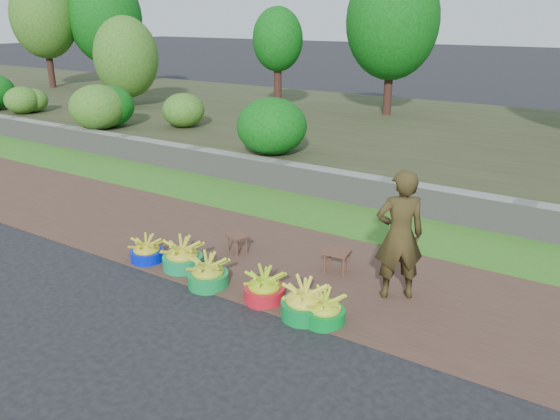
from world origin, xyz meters
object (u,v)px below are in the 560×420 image
Objects in this scene: basin_a at (147,251)px; stool_right at (337,255)px; basin_e at (304,303)px; stool_left at (237,239)px; basin_c at (208,274)px; basin_f at (325,310)px; vendor_woman at (400,235)px; basin_b at (183,257)px; basin_d at (264,288)px.

basin_a is 1.25× the size of stool_right.
stool_right is at bearing 100.04° from basin_e.
basin_a is 1.27m from stool_left.
basin_f is (1.66, 0.03, -0.02)m from basin_c.
basin_a is at bearing 174.84° from basin_c.
basin_e is (1.41, 0.01, 0.01)m from basin_c.
basin_f reaches higher than basin_a.
basin_f is at bearing 29.87° from vendor_woman.
stool_right is at bearing 24.99° from basin_a.
vendor_woman is (2.72, 0.82, 0.64)m from basin_b.
basin_b reaches higher than basin_f.
stool_right is at bearing 111.32° from basin_f.
basin_e is at bearing -30.23° from stool_left.
basin_a reaches higher than stool_left.
stool_right is (2.39, 1.11, 0.11)m from basin_a.
stool_left is at bearing 149.77° from basin_e.
basin_d is at bearing 176.60° from basin_f.
vendor_woman reaches higher than stool_right.
basin_b is 0.34× the size of vendor_woman.
stool_left is at bearing -171.76° from stool_right.
stool_left is 0.99× the size of stool_right.
basin_c is at bearing -73.67° from stool_left.
basin_b is 2.91m from vendor_woman.
basin_a is 0.92× the size of basin_d.
basin_d is at bearing -0.83° from basin_a.
basin_e reaches higher than basin_f.
basin_b is at bearing 175.85° from basin_f.
basin_d reaches higher than stool_right.
basin_a is 0.84× the size of basin_b.
basin_b is 1.48× the size of stool_right.
stool_left is (-1.96, 0.98, 0.08)m from basin_f.
basin_b is at bearing -18.79° from vendor_woman.
basin_e is 1.47× the size of stool_right.
basin_c is 1.05m from stool_left.
basin_a is at bearing -20.28° from vendor_woman.
basin_f is at bearing -3.40° from basin_d.
basin_b is 2.27m from basin_f.
basin_d is 0.31× the size of vendor_woman.
basin_c is at bearing -179.01° from basin_f.
basin_f is (2.27, -0.16, -0.03)m from basin_b.
basin_c is 1.11× the size of basin_f.
basin_e is (2.02, -0.18, -0.00)m from basin_b.
basin_e is 1.97m from stool_left.
basin_f is 1.29m from stool_right.
basin_f is 0.29× the size of vendor_woman.
vendor_woman reaches higher than basin_b.
basin_d is 1.73m from vendor_woman.
basin_a is at bearing 179.17° from basin_d.
basin_b reaches higher than stool_right.
basin_b is 2.02m from basin_e.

